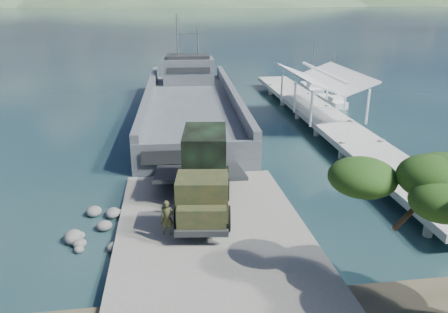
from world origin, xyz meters
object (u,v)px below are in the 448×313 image
military_truck (204,172)px  sailboat_near (332,101)px  pier (324,111)px  sailboat_far (312,89)px  landing_craft (191,110)px  soldier (167,225)px

military_truck → sailboat_near: bearing=62.6°
pier → sailboat_far: bearing=75.2°
landing_craft → sailboat_near: landing_craft is taller
pier → soldier: bearing=-127.1°
pier → sailboat_far: sailboat_far is taller
soldier → sailboat_near: bearing=60.9°
sailboat_far → landing_craft: bearing=-140.9°
sailboat_near → sailboat_far: 7.37m
pier → sailboat_near: sailboat_near is taller
sailboat_near → soldier: bearing=-128.8°
landing_craft → sailboat_near: (16.84, 4.15, -0.53)m
soldier → sailboat_far: size_ratio=0.24×
pier → military_truck: (-13.13, -16.36, 0.91)m
military_truck → sailboat_near: (17.39, 25.23, -2.15)m
pier → soldier: size_ratio=24.20×
military_truck → landing_craft: bearing=95.6°
military_truck → sailboat_near: 30.72m
landing_craft → soldier: landing_craft is taller
soldier → sailboat_near: (19.60, 29.15, -1.05)m
landing_craft → sailboat_far: (16.86, 11.52, -0.49)m
landing_craft → pier: bearing=-18.6°
sailboat_far → soldier: bearing=-113.4°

